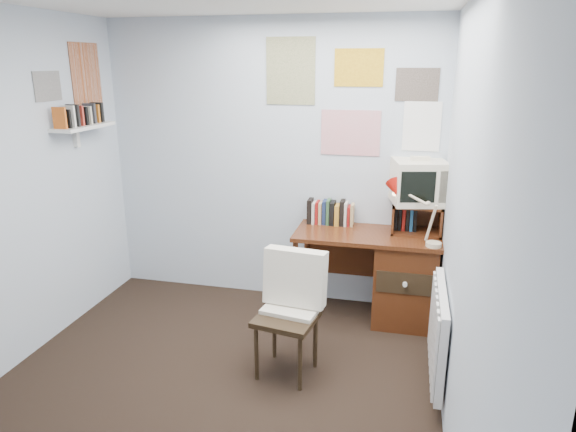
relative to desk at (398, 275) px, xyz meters
The scene contains 13 objects.
ground 1.93m from the desk, 128.37° to the right, with size 3.50×3.50×0.00m, color black.
back_wall 1.47m from the desk, 167.00° to the left, with size 3.00×0.02×2.50m, color silver.
right_wall 1.74m from the desk, 77.48° to the right, with size 0.02×3.50×2.50m, color silver.
desk is the anchor object (origin of this frame).
desk_chair 1.23m from the desk, 126.37° to the right, with size 0.44×0.42×0.85m, color black.
desk_lamp 0.66m from the desk, 39.43° to the right, with size 0.30×0.26×0.43m, color #AF140B.
tv_riser 0.51m from the desk, 42.96° to the left, with size 0.40×0.30×0.25m, color #4F2512.
crt_tv 0.82m from the desk, 49.01° to the left, with size 0.41×0.38×0.39m, color beige.
book_row 0.71m from the desk, 160.58° to the left, with size 0.60×0.14×0.22m, color #4F2512.
radiator 0.97m from the desk, 72.76° to the right, with size 0.09×0.80×0.60m, color white.
wall_shelf 2.87m from the desk, behind, with size 0.20×0.62×0.24m, color white.
posters_back 1.54m from the desk, 150.72° to the left, with size 1.20×0.01×0.90m, color white.
posters_left 3.13m from the desk, behind, with size 0.01×0.70×0.60m, color white.
Camera 1 is at (1.19, -2.61, 2.13)m, focal length 32.00 mm.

